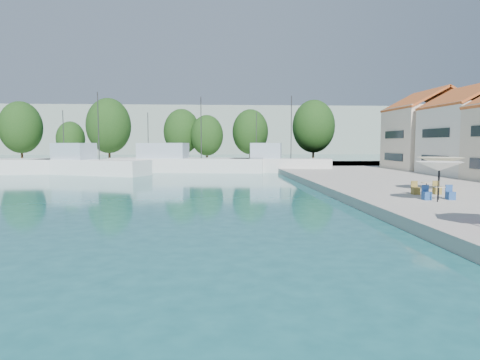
{
  "coord_description": "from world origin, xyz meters",
  "views": [
    {
      "loc": [
        -2.41,
        0.43,
        3.84
      ],
      "look_at": [
        -0.7,
        26.0,
        1.6
      ],
      "focal_mm": 32.0,
      "sensor_mm": 36.0,
      "label": 1
    }
  ],
  "objects": [
    {
      "name": "cafe_table_02",
      "position": [
        10.46,
        23.71,
        0.89
      ],
      "size": [
        1.82,
        0.7,
        0.76
      ],
      "color": "black",
      "rests_on": "quay_right"
    },
    {
      "name": "tree_03",
      "position": [
        -25.2,
        71.65,
        4.45
      ],
      "size": [
        4.51,
        4.51,
        6.68
      ],
      "color": "#3F2B19",
      "rests_on": "quay_far"
    },
    {
      "name": "hill_west",
      "position": [
        -30.0,
        160.0,
        8.0
      ],
      "size": [
        180.0,
        40.0,
        16.0
      ],
      "primitive_type": "cube",
      "color": "gray",
      "rests_on": "ground"
    },
    {
      "name": "tree_08",
      "position": [
        14.27,
        69.7,
        6.5
      ],
      "size": [
        6.9,
        6.9,
        10.21
      ],
      "color": "#3F2B19",
      "rests_on": "quay_far"
    },
    {
      "name": "tree_02",
      "position": [
        -32.89,
        71.52,
        6.28
      ],
      "size": [
        6.65,
        6.65,
        9.85
      ],
      "color": "#3F2B19",
      "rests_on": "quay_far"
    },
    {
      "name": "trawler_03",
      "position": [
        -6.27,
        57.29,
        1.07
      ],
      "size": [
        20.95,
        8.46,
        10.2
      ],
      "rotation": [
        0.0,
        0.0,
        -0.16
      ],
      "color": "silver",
      "rests_on": "ground"
    },
    {
      "name": "tree_06",
      "position": [
        -3.1,
        68.47,
        4.98
      ],
      "size": [
        5.13,
        5.13,
        7.6
      ],
      "color": "#3F2B19",
      "rests_on": "quay_far"
    },
    {
      "name": "umbrella_cream",
      "position": [
        12.86,
        28.04,
        2.61
      ],
      "size": [
        3.09,
        3.09,
        2.26
      ],
      "color": "black",
      "rests_on": "quay_right"
    },
    {
      "name": "trawler_02",
      "position": [
        -17.5,
        53.18,
        1.07
      ],
      "size": [
        15.45,
        10.01,
        10.2
      ],
      "rotation": [
        0.0,
        0.0,
        -0.44
      ],
      "color": "white",
      "rests_on": "ground"
    },
    {
      "name": "umbrella_white",
      "position": [
        9.93,
        22.84,
        2.56
      ],
      "size": [
        2.54,
        2.54,
        2.21
      ],
      "color": "black",
      "rests_on": "quay_right"
    },
    {
      "name": "hill_east",
      "position": [
        40.0,
        180.0,
        6.0
      ],
      "size": [
        140.0,
        40.0,
        12.0
      ],
      "primitive_type": "cube",
      "color": "gray",
      "rests_on": "ground"
    },
    {
      "name": "quay_far",
      "position": [
        -8.0,
        67.0,
        0.3
      ],
      "size": [
        90.0,
        16.0,
        0.6
      ],
      "primitive_type": "cube",
      "color": "#A9A199",
      "rests_on": "ground"
    },
    {
      "name": "trawler_04",
      "position": [
        6.25,
        55.35,
        1.07
      ],
      "size": [
        13.3,
        6.08,
        10.2
      ],
      "rotation": [
        0.0,
        0.0,
        -0.22
      ],
      "color": "silver",
      "rests_on": "ground"
    },
    {
      "name": "tree_05",
      "position": [
        -7.21,
        70.7,
        5.62
      ],
      "size": [
        5.88,
        5.88,
        8.7
      ],
      "color": "#3F2B19",
      "rests_on": "quay_far"
    },
    {
      "name": "cafe_table_03",
      "position": [
        11.06,
        26.27,
        0.89
      ],
      "size": [
        1.82,
        0.7,
        0.76
      ],
      "color": "black",
      "rests_on": "quay_right"
    },
    {
      "name": "building_05",
      "position": [
        24.0,
        42.0,
        5.26
      ],
      "size": [
        8.4,
        8.8,
        9.7
      ],
      "color": "silver",
      "rests_on": "quay_right"
    },
    {
      "name": "tree_07",
      "position": [
        3.9,
        69.7,
        5.58
      ],
      "size": [
        5.83,
        5.83,
        8.62
      ],
      "color": "#3F2B19",
      "rests_on": "quay_far"
    },
    {
      "name": "tree_04",
      "position": [
        -18.44,
        68.96,
        6.48
      ],
      "size": [
        6.88,
        6.88,
        10.19
      ],
      "color": "#3F2B19",
      "rests_on": "quay_far"
    },
    {
      "name": "building_06",
      "position": [
        24.0,
        51.0,
        5.5
      ],
      "size": [
        9.0,
        8.8,
        10.2
      ],
      "color": "beige",
      "rests_on": "quay_right"
    }
  ]
}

